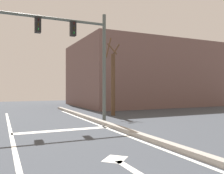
{
  "coord_description": "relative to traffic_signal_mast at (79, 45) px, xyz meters",
  "views": [
    {
      "loc": [
        -0.8,
        -0.15,
        1.57
      ],
      "look_at": [
        1.42,
        4.64,
        1.59
      ],
      "focal_mm": 38.47,
      "sensor_mm": 36.0,
      "label": 1
    }
  ],
  "objects": [
    {
      "name": "curb_strip",
      "position": [
        0.84,
        -4.18,
        -3.43
      ],
      "size": [
        0.24,
        24.0,
        0.14
      ],
      "primitive_type": "cube",
      "color": "#9D9890",
      "rests_on": "ground"
    },
    {
      "name": "traffic_signal_mast",
      "position": [
        0.0,
        0.0,
        0.0
      ],
      "size": [
        4.58,
        0.34,
        5.02
      ],
      "color": "#4F5A55",
      "rests_on": "ground"
    },
    {
      "name": "stop_bar",
      "position": [
        -1.06,
        -1.5,
        -3.5
      ],
      "size": [
        3.6,
        0.4,
        0.01
      ],
      "primitive_type": "cube",
      "color": "white",
      "rests_on": "ground"
    },
    {
      "name": "lane_line_center",
      "position": [
        -2.86,
        -4.18,
        -3.5
      ],
      "size": [
        0.12,
        20.0,
        0.01
      ],
      "primitive_type": "cube",
      "color": "white",
      "rests_on": "ground"
    },
    {
      "name": "lane_line_curbside",
      "position": [
        0.59,
        -4.18,
        -3.5
      ],
      "size": [
        0.12,
        20.0,
        0.01
      ],
      "primitive_type": "cube",
      "color": "white",
      "rests_on": "ground"
    },
    {
      "name": "roadside_tree",
      "position": [
        2.66,
        2.1,
        -1.55
      ],
      "size": [
        0.88,
        0.9,
        4.53
      ],
      "color": "#513925",
      "rests_on": "ground"
    },
    {
      "name": "building_block",
      "position": [
        8.92,
        8.93,
        -0.73
      ],
      "size": [
        12.36,
        9.05,
        5.54
      ],
      "primitive_type": "cube",
      "color": "brown",
      "rests_on": "ground"
    },
    {
      "name": "lane_arrow_head",
      "position": [
        -0.88,
        -5.56,
        -3.5
      ],
      "size": [
        0.71,
        0.71,
        0.01
      ],
      "primitive_type": "cube",
      "rotation": [
        0.0,
        0.0,
        0.79
      ],
      "color": "white",
      "rests_on": "ground"
    },
    {
      "name": "lane_arrow_stem",
      "position": [
        -0.88,
        -6.41,
        -3.5
      ],
      "size": [
        0.16,
        1.4,
        0.01
      ],
      "primitive_type": "cube",
      "color": "white",
      "rests_on": "ground"
    }
  ]
}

